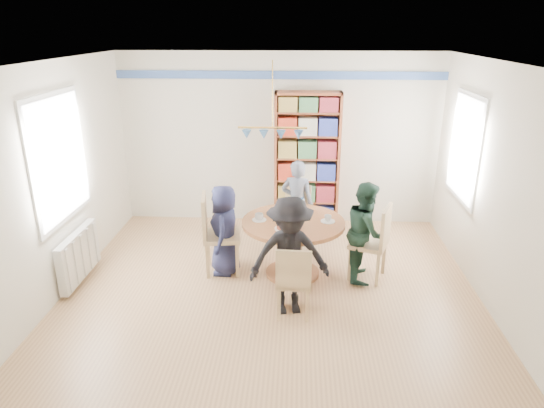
# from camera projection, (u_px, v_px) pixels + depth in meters

# --- Properties ---
(ground) EXTENTS (5.00, 5.00, 0.00)m
(ground) POSITION_uv_depth(u_px,v_px,m) (270.00, 298.00, 5.78)
(ground) COLOR tan
(room_shell) EXTENTS (5.00, 5.00, 5.00)m
(room_shell) POSITION_uv_depth(u_px,v_px,m) (253.00, 146.00, 6.03)
(room_shell) COLOR white
(room_shell) RESTS_ON ground
(radiator) EXTENTS (0.12, 1.00, 0.60)m
(radiator) POSITION_uv_depth(u_px,v_px,m) (79.00, 255.00, 6.06)
(radiator) COLOR silver
(radiator) RESTS_ON ground
(dining_table) EXTENTS (1.30, 1.30, 0.75)m
(dining_table) POSITION_uv_depth(u_px,v_px,m) (293.00, 235.00, 6.15)
(dining_table) COLOR brown
(dining_table) RESTS_ON ground
(chair_left) EXTENTS (0.53, 0.53, 1.05)m
(chair_left) POSITION_uv_depth(u_px,v_px,m) (215.00, 231.00, 6.22)
(chair_left) COLOR #D3B581
(chair_left) RESTS_ON ground
(chair_right) EXTENTS (0.57, 0.57, 0.99)m
(chair_right) POSITION_uv_depth(u_px,v_px,m) (375.00, 239.00, 6.05)
(chair_right) COLOR #D3B581
(chair_right) RESTS_ON ground
(chair_far) EXTENTS (0.48, 0.48, 0.88)m
(chair_far) POSITION_uv_depth(u_px,v_px,m) (296.00, 212.00, 7.10)
(chair_far) COLOR #D3B581
(chair_far) RESTS_ON ground
(chair_near) EXTENTS (0.39, 0.39, 0.86)m
(chair_near) POSITION_uv_depth(u_px,v_px,m) (294.00, 279.00, 5.25)
(chair_near) COLOR #D3B581
(chair_near) RESTS_ON ground
(person_left) EXTENTS (0.39, 0.59, 1.19)m
(person_left) POSITION_uv_depth(u_px,v_px,m) (225.00, 230.00, 6.20)
(person_left) COLOR #1B1E3C
(person_left) RESTS_ON ground
(person_right) EXTENTS (0.54, 0.67, 1.28)m
(person_right) POSITION_uv_depth(u_px,v_px,m) (366.00, 231.00, 6.05)
(person_right) COLOR #193226
(person_right) RESTS_ON ground
(person_far) EXTENTS (0.52, 0.40, 1.29)m
(person_far) POSITION_uv_depth(u_px,v_px,m) (297.00, 203.00, 6.99)
(person_far) COLOR gray
(person_far) RESTS_ON ground
(person_near) EXTENTS (0.96, 0.66, 1.37)m
(person_near) POSITION_uv_depth(u_px,v_px,m) (290.00, 257.00, 5.29)
(person_near) COLOR black
(person_near) RESTS_ON ground
(bookshelf) EXTENTS (1.01, 0.30, 2.13)m
(bookshelf) POSITION_uv_depth(u_px,v_px,m) (307.00, 162.00, 7.58)
(bookshelf) COLOR brown
(bookshelf) RESTS_ON ground
(tableware) EXTENTS (1.04, 1.04, 0.27)m
(tableware) POSITION_uv_depth(u_px,v_px,m) (292.00, 216.00, 6.08)
(tableware) COLOR white
(tableware) RESTS_ON dining_table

